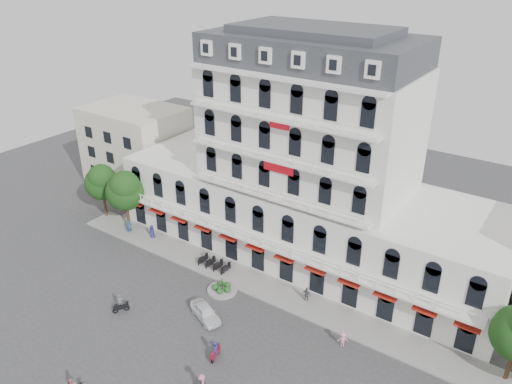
% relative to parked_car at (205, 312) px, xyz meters
% --- Properties ---
extents(ground, '(120.00, 120.00, 0.00)m').
position_rel_parked_car_xyz_m(ground, '(1.68, -1.69, -0.71)').
color(ground, '#38383A').
rests_on(ground, ground).
extents(sidewalk, '(53.00, 4.00, 0.16)m').
position_rel_parked_car_xyz_m(sidewalk, '(1.68, 7.31, -0.63)').
color(sidewalk, gray).
rests_on(sidewalk, ground).
extents(main_building, '(45.00, 15.00, 25.80)m').
position_rel_parked_car_xyz_m(main_building, '(1.68, 16.31, 9.25)').
color(main_building, silver).
rests_on(main_building, ground).
extents(flank_building_west, '(14.00, 10.00, 12.00)m').
position_rel_parked_car_xyz_m(flank_building_west, '(-28.32, 18.31, 5.29)').
color(flank_building_west, beige).
rests_on(flank_building_west, ground).
extents(traffic_island, '(3.20, 3.20, 1.60)m').
position_rel_parked_car_xyz_m(traffic_island, '(-1.32, 4.31, -0.45)').
color(traffic_island, gray).
rests_on(traffic_island, ground).
extents(parked_scooter_row, '(4.40, 1.80, 1.10)m').
position_rel_parked_car_xyz_m(parked_scooter_row, '(-4.67, 7.11, -0.71)').
color(parked_scooter_row, black).
rests_on(parked_scooter_row, ground).
extents(tree_west_outer, '(4.50, 4.48, 7.76)m').
position_rel_parked_car_xyz_m(tree_west_outer, '(-24.27, 8.29, 4.64)').
color(tree_west_outer, '#382314').
rests_on(tree_west_outer, ground).
extents(tree_west_inner, '(4.76, 4.76, 8.25)m').
position_rel_parked_car_xyz_m(tree_west_inner, '(-19.27, 7.79, 4.97)').
color(tree_west_inner, '#382314').
rests_on(tree_west_inner, ground).
extents(parked_car, '(4.50, 3.17, 1.42)m').
position_rel_parked_car_xyz_m(parked_car, '(0.00, 0.00, 0.00)').
color(parked_car, white).
rests_on(parked_car, ground).
extents(rider_west, '(1.09, 1.50, 2.01)m').
position_rel_parked_car_xyz_m(rider_west, '(-7.53, -4.05, 0.16)').
color(rider_west, black).
rests_on(rider_west, ground).
extents(rider_east, '(0.69, 1.68, 1.94)m').
position_rel_parked_car_xyz_m(rider_east, '(4.16, -3.64, 0.21)').
color(rider_east, maroon).
rests_on(rider_east, ground).
extents(rider_center, '(1.14, 1.47, 2.17)m').
position_rel_parked_car_xyz_m(rider_center, '(5.82, -7.36, 0.43)').
color(rider_center, black).
rests_on(rider_center, ground).
extents(pedestrian_left, '(0.92, 0.64, 1.80)m').
position_rel_parked_car_xyz_m(pedestrian_left, '(-15.12, 7.81, 0.19)').
color(pedestrian_left, navy).
rests_on(pedestrian_left, ground).
extents(pedestrian_mid, '(1.03, 0.45, 1.73)m').
position_rel_parked_car_xyz_m(pedestrian_mid, '(6.87, 7.81, 0.15)').
color(pedestrian_mid, '#4D4C52').
rests_on(pedestrian_mid, ground).
extents(pedestrian_right, '(1.16, 1.03, 1.56)m').
position_rel_parked_car_xyz_m(pedestrian_right, '(12.70, 4.12, 0.07)').
color(pedestrian_right, pink).
rests_on(pedestrian_right, ground).
extents(pedestrian_far, '(0.72, 0.78, 1.79)m').
position_rel_parked_car_xyz_m(pedestrian_far, '(-18.32, 7.01, 0.18)').
color(pedestrian_far, navy).
rests_on(pedestrian_far, ground).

